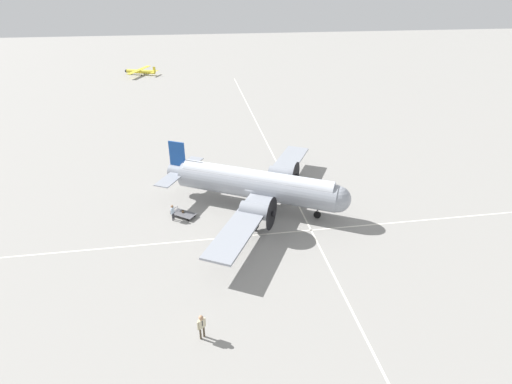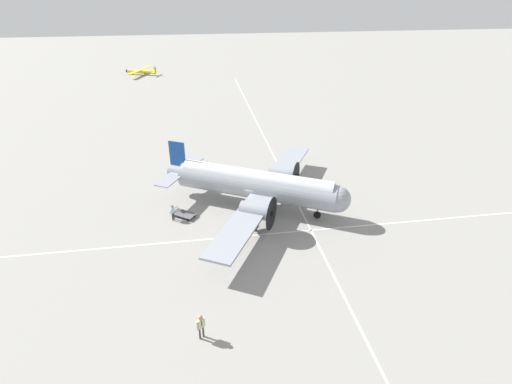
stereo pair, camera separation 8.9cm
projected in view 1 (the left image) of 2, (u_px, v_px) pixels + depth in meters
name	position (u px, v px, depth m)	size (l,w,h in m)	color
ground_plane	(256.00, 207.00, 40.21)	(300.00, 300.00, 0.00)	gray
apron_line_eastwest	(298.00, 203.00, 40.80)	(120.00, 0.16, 0.01)	silver
apron_line_northsouth	(265.00, 234.00, 35.85)	(0.16, 120.00, 0.01)	silver
airliner_main	(260.00, 185.00, 38.90)	(22.21, 18.12, 5.84)	#9399A3
crew_foreground	(201.00, 324.00, 24.92)	(0.41, 0.55, 1.88)	#473D2D
passenger_boarding	(173.00, 211.00, 37.53)	(0.51, 0.33, 1.63)	#2D2D33
suitcase_near_door	(183.00, 213.00, 38.70)	(0.34, 0.19, 0.48)	#47331E
baggage_cart	(183.00, 214.00, 38.44)	(2.34, 2.57, 0.56)	#56565B
light_aircraft_distant	(140.00, 71.00, 96.38)	(10.54, 8.13, 2.08)	yellow
traffic_cone	(224.00, 236.00, 35.23)	(0.39, 0.39, 0.51)	orange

